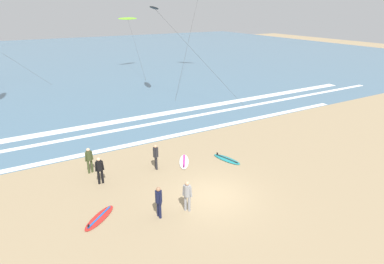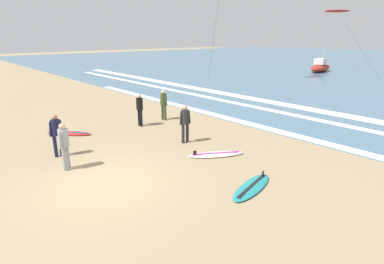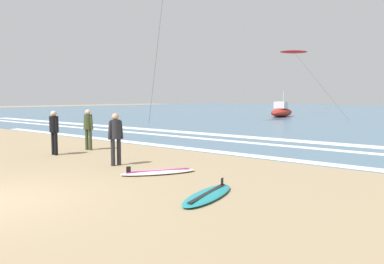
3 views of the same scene
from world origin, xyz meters
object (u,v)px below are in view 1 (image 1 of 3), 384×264
Objects in this scene: kite_lime_low_near at (128,19)px; surfboard_right_spare at (227,159)px; surfer_left_far at (159,199)px; kite_black_high_right at (155,8)px; surfer_foreground_main at (89,158)px; surfer_background_far at (187,193)px; surfer_mid_group at (156,155)px; surfboard_left_pile at (99,218)px; surfer_left_near at (100,168)px; surfboard_near_water at (184,162)px.

surfboard_right_spare is at bearing -100.08° from kite_lime_low_near.
kite_black_high_right is at bearing 65.55° from surfer_left_far.
surfer_foreground_main is 18.66m from kite_black_high_right.
surfer_mid_group is at bearing 83.96° from surfer_background_far.
surfboard_left_pile is at bearing -122.04° from kite_black_high_right.
surfer_left_near is 1.00× the size of surfer_mid_group.
kite_black_high_right is at bearing 51.62° from surfer_foreground_main.
kite_black_high_right is at bearing -101.38° from kite_lime_low_near.
surfboard_near_water is (2.40, 4.68, -0.91)m from surfer_background_far.
kite_lime_low_near is (10.96, 37.36, 6.55)m from surfer_background_far.
kite_black_high_right is at bearing 65.01° from surfer_mid_group.
surfer_foreground_main is at bearing -114.31° from kite_lime_low_near.
surfer_left_far is 39.68m from kite_lime_low_near.
surfboard_left_pile is 0.94× the size of surfboard_near_water.
surfer_left_far is at bearing -114.45° from kite_black_high_right.
surfer_background_far is 0.81× the size of surfboard_left_pile.
surfer_foreground_main is at bearing 161.56° from surfboard_right_spare.
surfer_background_far is at bearing -21.18° from surfboard_left_pile.
surfer_foreground_main is at bearing 80.59° from surfboard_left_pile.
kite_lime_low_near is (14.04, 31.09, 6.55)m from surfer_foreground_main.
surfer_background_far is 5.33m from surfboard_near_water.
surfer_left_near and surfer_foreground_main have the same top height.
surfer_left_near is 1.00× the size of surfer_foreground_main.
surfer_foreground_main is 0.75× the size of surfboard_near_water.
surfer_left_near is 0.73× the size of surfboard_right_spare.
surfer_foreground_main is at bearing 116.21° from surfer_background_far.
surfboard_near_water is 18.00m from kite_black_high_right.
surfboard_right_spare and surfboard_near_water have the same top height.
surfer_left_far reaches higher than surfboard_left_pile.
kite_black_high_right reaches higher than surfer_foreground_main.
surfer_background_far reaches higher than surfboard_near_water.
surfer_foreground_main reaches higher than surfboard_near_water.
kite_black_high_right reaches higher than surfer_left_near.
surfer_foreground_main is at bearing 157.03° from surfer_mid_group.
surfboard_near_water is 0.22× the size of kite_lime_low_near.
surfer_left_far is at bearing -130.34° from surfboard_near_water.
surfer_left_far reaches higher than surfboard_near_water.
surfer_background_far is at bearing -117.13° from surfboard_near_water.
surfer_background_far is at bearing -96.04° from surfer_mid_group.
surfer_left_far is at bearing -71.34° from surfer_left_near.
surfer_mid_group is (3.40, 0.05, 0.00)m from surfer_left_near.
surfer_mid_group is 0.73× the size of surfboard_right_spare.
kite_black_high_right reaches higher than surfboard_near_water.
surfer_left_far is at bearing -112.67° from surfer_mid_group.
surfboard_left_pile is (-0.79, -4.77, -0.91)m from surfer_foreground_main.
surfboard_near_water is at bearing 26.85° from surfboard_left_pile.
surfer_mid_group and surfer_background_far have the same top height.
surfer_left_far is at bearing -108.39° from kite_lime_low_near.
surfer_background_far is 6.18m from surfboard_right_spare.
surfboard_left_pile is 0.21× the size of kite_lime_low_near.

